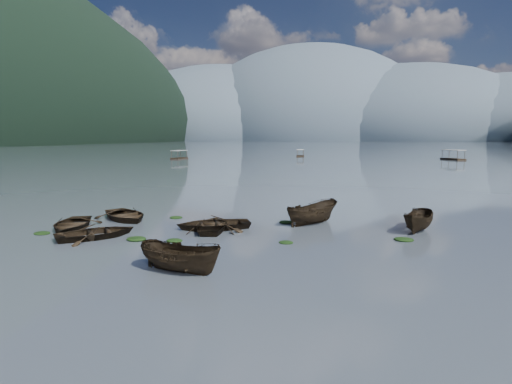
% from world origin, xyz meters
% --- Properties ---
extents(ground_plane, '(2400.00, 2400.00, 0.00)m').
position_xyz_m(ground_plane, '(0.00, 0.00, 0.00)').
color(ground_plane, '#48505A').
extents(haze_mtn_a, '(520.00, 520.00, 280.00)m').
position_xyz_m(haze_mtn_a, '(-260.00, 900.00, 0.00)').
color(haze_mtn_a, '#475666').
rests_on(haze_mtn_a, ground).
extents(haze_mtn_b, '(520.00, 520.00, 340.00)m').
position_xyz_m(haze_mtn_b, '(-60.00, 900.00, 0.00)').
color(haze_mtn_b, '#475666').
rests_on(haze_mtn_b, ground).
extents(haze_mtn_c, '(520.00, 520.00, 260.00)m').
position_xyz_m(haze_mtn_c, '(140.00, 900.00, 0.00)').
color(haze_mtn_c, '#475666').
rests_on(haze_mtn_c, ground).
extents(haze_mtn_d, '(520.00, 520.00, 220.00)m').
position_xyz_m(haze_mtn_d, '(320.00, 900.00, 0.00)').
color(haze_mtn_d, '#475666').
rests_on(haze_mtn_d, ground).
extents(rowboat_0, '(4.61, 5.43, 0.95)m').
position_xyz_m(rowboat_0, '(-11.38, 6.31, 0.00)').
color(rowboat_0, black).
rests_on(rowboat_0, ground).
extents(rowboat_1, '(5.55, 5.52, 0.95)m').
position_xyz_m(rowboat_1, '(-8.33, 4.44, 0.00)').
color(rowboat_1, black).
rests_on(rowboat_1, ground).
extents(rowboat_2, '(4.46, 2.50, 1.62)m').
position_xyz_m(rowboat_2, '(-0.90, -0.41, 0.00)').
color(rowboat_2, black).
rests_on(rowboat_2, ground).
extents(rowboat_3, '(3.95, 4.94, 0.91)m').
position_xyz_m(rowboat_3, '(-2.08, 7.94, 0.00)').
color(rowboat_3, black).
rests_on(rowboat_3, ground).
extents(rowboat_5, '(2.98, 4.39, 1.59)m').
position_xyz_m(rowboat_5, '(11.15, 10.24, 0.00)').
color(rowboat_5, black).
rests_on(rowboat_5, ground).
extents(rowboat_6, '(6.15, 5.96, 1.04)m').
position_xyz_m(rowboat_6, '(-9.39, 9.68, 0.00)').
color(rowboat_6, black).
rests_on(rowboat_6, ground).
extents(rowboat_7, '(5.86, 5.19, 1.01)m').
position_xyz_m(rowboat_7, '(-2.10, 8.17, 0.00)').
color(rowboat_7, black).
rests_on(rowboat_7, ground).
extents(rowboat_8, '(4.34, 4.68, 1.79)m').
position_xyz_m(rowboat_8, '(4.24, 11.01, 0.00)').
color(rowboat_8, black).
rests_on(rowboat_8, ground).
extents(weed_clump_0, '(1.18, 0.97, 0.26)m').
position_xyz_m(weed_clump_0, '(-5.64, 4.35, 0.00)').
color(weed_clump_0, black).
rests_on(weed_clump_0, ground).
extents(weed_clump_1, '(0.97, 0.77, 0.21)m').
position_xyz_m(weed_clump_1, '(-3.32, 4.52, 0.00)').
color(weed_clump_1, black).
rests_on(weed_clump_1, ground).
extents(weed_clump_2, '(1.14, 0.91, 0.25)m').
position_xyz_m(weed_clump_2, '(-2.47, 0.84, 0.00)').
color(weed_clump_2, black).
rests_on(weed_clump_2, ground).
extents(weed_clump_3, '(0.84, 0.71, 0.19)m').
position_xyz_m(weed_clump_3, '(3.11, 5.47, 0.00)').
color(weed_clump_3, black).
rests_on(weed_clump_3, ground).
extents(weed_clump_4, '(1.14, 0.91, 0.24)m').
position_xyz_m(weed_clump_4, '(9.83, 7.45, 0.00)').
color(weed_clump_4, black).
rests_on(weed_clump_4, ground).
extents(weed_clump_5, '(1.03, 0.83, 0.22)m').
position_xyz_m(weed_clump_5, '(-12.19, 4.52, 0.00)').
color(weed_clump_5, black).
rests_on(weed_clump_5, ground).
extents(weed_clump_6, '(0.97, 0.81, 0.20)m').
position_xyz_m(weed_clump_6, '(-5.92, 10.92, 0.00)').
color(weed_clump_6, black).
rests_on(weed_clump_6, ground).
extents(weed_clump_7, '(1.02, 0.82, 0.22)m').
position_xyz_m(weed_clump_7, '(2.42, 10.90, 0.00)').
color(weed_clump_7, black).
rests_on(weed_clump_7, ground).
extents(pontoon_left, '(3.20, 6.28, 2.31)m').
position_xyz_m(pontoon_left, '(-38.47, 90.23, 0.00)').
color(pontoon_left, black).
rests_on(pontoon_left, ground).
extents(pontoon_centre, '(2.61, 5.72, 2.15)m').
position_xyz_m(pontoon_centre, '(-6.11, 111.97, 0.00)').
color(pontoon_centre, black).
rests_on(pontoon_centre, ground).
extents(pontoon_right, '(5.49, 7.37, 2.61)m').
position_xyz_m(pontoon_right, '(36.49, 100.78, 0.00)').
color(pontoon_right, black).
rests_on(pontoon_right, ground).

